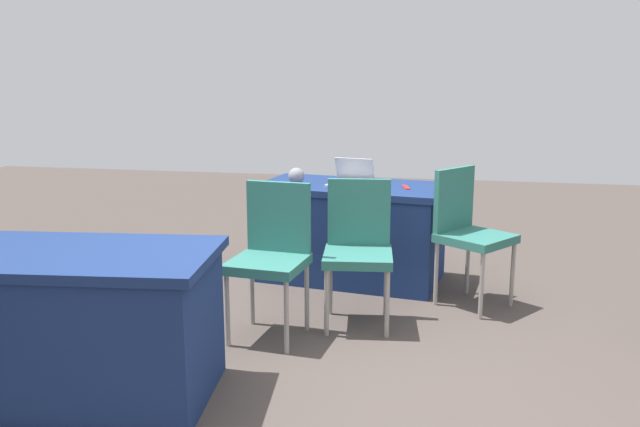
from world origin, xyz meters
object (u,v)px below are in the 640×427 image
Objects in this scene: table_foreground at (352,232)px; laptop_silver at (350,180)px; chair_near_front at (272,250)px; chair_tucked_left at (358,243)px; chair_tucked_right at (468,227)px; yarn_ball at (296,176)px; scissors_red at (406,187)px; table_mid_left at (34,323)px.

table_foreground is 4.22× the size of laptop_silver.
chair_tucked_left is (-0.50, -0.32, -0.02)m from chair_near_front.
chair_tucked_right reaches higher than chair_tucked_left.
chair_tucked_right reaches higher than yarn_ball.
chair_tucked_left is 0.87m from chair_tucked_right.
chair_near_front is at bearing 95.87° from yarn_ball.
scissors_red is (-0.43, 0.03, -0.04)m from laptop_silver.
chair_tucked_right is 5.41× the size of scissors_red.
table_foreground is 1.60× the size of chair_near_front.
laptop_silver is at bearing -175.77° from yarn_ball.
laptop_silver reaches higher than chair_tucked_left.
chair_tucked_left is 0.93m from scissors_red.
chair_tucked_right is at bearing 164.75° from yarn_ball.
chair_tucked_left is 1.11m from yarn_ball.
chair_tucked_left is at bearing 112.59° from laptop_silver.
yarn_ball is at bearing 14.72° from laptop_silver.
table_foreground is 11.86× the size of yarn_ball.
yarn_ball is at bearing 8.49° from table_foreground.
table_foreground is 0.80× the size of table_mid_left.
chair_tucked_right is at bearing 36.98° from scissors_red.
chair_near_front is (-0.97, -1.01, 0.17)m from table_mid_left.
chair_tucked_right reaches higher than table_mid_left.
chair_near_front is at bearing -46.98° from scissors_red.
laptop_silver reaches higher than chair_tucked_right.
table_mid_left is at bearing 52.12° from chair_near_front.
scissors_red is at bearing -115.81° from chair_near_front.
chair_tucked_left reaches higher than yarn_ball.
scissors_red is at bearing -127.75° from table_mid_left.
yarn_ball is (0.43, 0.03, 0.03)m from laptop_silver.
chair_near_front is 1.23m from yarn_ball.
yarn_ball is at bearing -69.05° from chair_tucked_right.
chair_tucked_right is at bearing 166.91° from laptop_silver.
chair_tucked_left is 5.25× the size of scissors_red.
scissors_red is at bearing -179.99° from yarn_ball.
chair_tucked_left is at bearing 101.19° from table_foreground.
chair_tucked_right is 7.50× the size of yarn_ball.
table_foreground is at bearing -113.91° from scissors_red.
table_foreground is at bearing -79.34° from chair_tucked_right.
table_mid_left is 2.04× the size of chair_tucked_left.
laptop_silver is at bearing -84.75° from chair_tucked_left.
table_foreground is 8.55× the size of scissors_red.
yarn_ball reaches higher than table_foreground.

